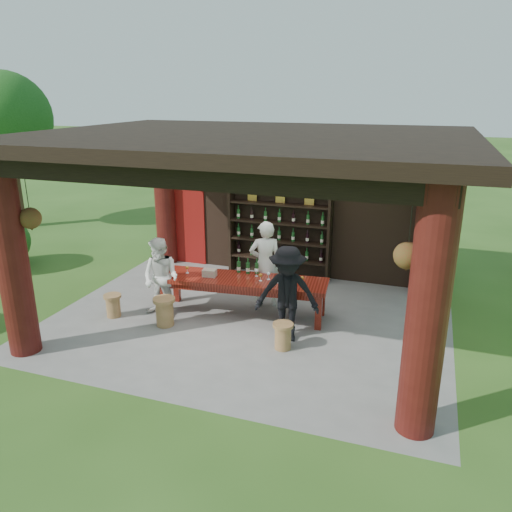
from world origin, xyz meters
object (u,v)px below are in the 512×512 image
(stool_far_left, at_px, (113,305))
(guest_woman, at_px, (161,278))
(tasting_table, at_px, (243,284))
(napkin_basket, at_px, (210,273))
(stool_near_left, at_px, (165,311))
(guest_man, at_px, (287,294))
(wine_shelf, at_px, (279,232))
(stool_near_right, at_px, (283,335))
(host, at_px, (265,264))

(stool_far_left, xyz_separation_m, guest_woman, (0.90, 0.34, 0.54))
(tasting_table, relative_size, napkin_basket, 12.78)
(tasting_table, bearing_deg, guest_woman, -158.14)
(stool_near_left, xyz_separation_m, napkin_basket, (0.56, 0.84, 0.53))
(guest_woman, relative_size, guest_man, 0.91)
(tasting_table, bearing_deg, guest_man, -33.86)
(wine_shelf, distance_m, stool_near_left, 3.55)
(stool_near_right, bearing_deg, host, 117.56)
(guest_woman, bearing_deg, host, 40.04)
(stool_near_left, bearing_deg, guest_man, 5.23)
(stool_near_right, bearing_deg, stool_near_left, 176.62)
(stool_near_left, height_order, stool_near_right, stool_near_left)
(stool_near_left, relative_size, guest_woman, 0.35)
(stool_near_right, relative_size, napkin_basket, 1.79)
(stool_near_right, height_order, guest_man, guest_man)
(napkin_basket, bearing_deg, guest_man, -19.78)
(wine_shelf, distance_m, host, 1.74)
(stool_near_left, xyz_separation_m, stool_far_left, (-1.14, 0.02, -0.05))
(tasting_table, distance_m, stool_near_left, 1.57)
(wine_shelf, relative_size, stool_far_left, 5.36)
(tasting_table, xyz_separation_m, stool_near_left, (-1.21, -0.94, -0.34))
(tasting_table, xyz_separation_m, napkin_basket, (-0.66, -0.10, 0.19))
(stool_near_right, xyz_separation_m, guest_man, (-0.04, 0.35, 0.61))
(stool_near_right, bearing_deg, guest_man, 95.96)
(tasting_table, distance_m, stool_far_left, 2.55)
(wine_shelf, height_order, stool_far_left, wine_shelf)
(guest_woman, bearing_deg, stool_near_right, -4.69)
(stool_near_right, bearing_deg, stool_far_left, 177.47)
(stool_near_right, relative_size, guest_man, 0.27)
(guest_woman, distance_m, napkin_basket, 0.93)
(stool_near_left, bearing_deg, guest_woman, 124.06)
(host, xyz_separation_m, napkin_basket, (-0.92, -0.67, -0.07))
(wine_shelf, height_order, napkin_basket, wine_shelf)
(stool_near_right, xyz_separation_m, stool_far_left, (-3.47, 0.15, -0.01))
(stool_near_right, relative_size, host, 0.26)
(wine_shelf, height_order, tasting_table, wine_shelf)
(guest_woman, height_order, napkin_basket, guest_woman)
(host, relative_size, guest_man, 1.03)
(wine_shelf, bearing_deg, stool_near_right, -72.17)
(guest_woman, height_order, guest_man, guest_man)
(guest_man, distance_m, napkin_basket, 1.85)
(host, distance_m, guest_woman, 2.07)
(host, height_order, guest_woman, host)
(guest_man, bearing_deg, napkin_basket, 148.82)
(stool_near_left, distance_m, stool_near_right, 2.34)
(wine_shelf, xyz_separation_m, tasting_table, (-0.04, -2.29, -0.43))
(wine_shelf, height_order, guest_man, wine_shelf)
(stool_far_left, bearing_deg, wine_shelf, 53.34)
(host, bearing_deg, guest_man, 99.02)
(stool_near_right, distance_m, host, 1.96)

